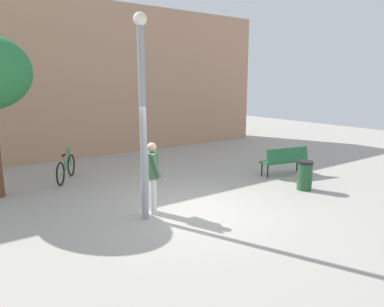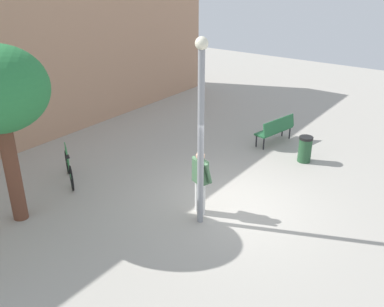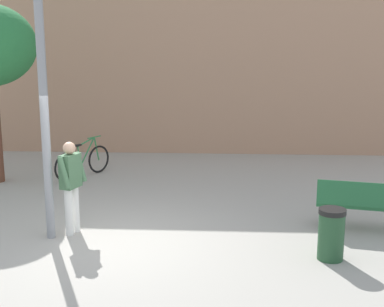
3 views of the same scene
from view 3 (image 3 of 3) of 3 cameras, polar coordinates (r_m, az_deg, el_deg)
ground_plane at (r=9.63m, az=-8.27°, el=-9.13°), size 36.00×36.00×0.00m
building_facade at (r=17.23m, az=-3.04°, el=10.81°), size 17.86×2.00×6.14m
lamppost at (r=9.50m, az=-15.18°, el=5.79°), size 0.28×0.28×4.39m
person_by_lamppost at (r=9.89m, az=-12.46°, el=-2.83°), size 0.42×0.63×1.67m
park_bench at (r=10.41m, az=17.26°, el=-4.75°), size 1.66×0.79×0.92m
bicycle_green at (r=13.97m, az=-11.25°, el=-0.86°), size 1.02×1.55×0.97m
trash_bin at (r=8.98m, az=14.27°, el=-8.12°), size 0.43×0.43×0.83m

